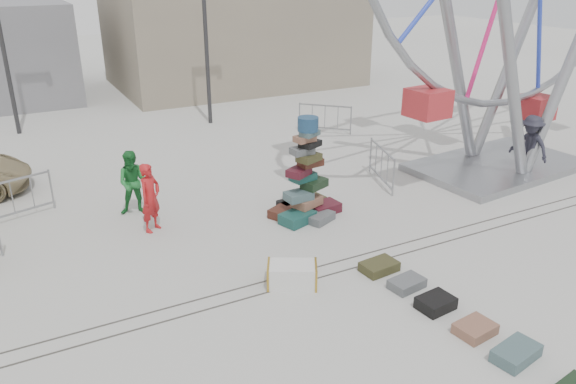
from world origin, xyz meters
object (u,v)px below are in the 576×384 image
steamer_trunk (292,275)px  pedestrian_red (150,198)px  suitcase_tower (305,189)px  barricade_wheel_front (381,166)px  barricade_wheel_back (325,119)px  lamp_post_right (207,7)px  pedestrian_grey (529,146)px  barricade_dummy_c (13,200)px  pedestrian_green (134,183)px

steamer_trunk → pedestrian_red: pedestrian_red is taller
suitcase_tower → barricade_wheel_front: suitcase_tower is taller
steamer_trunk → barricade_wheel_back: (6.23, 9.04, 0.32)m
steamer_trunk → suitcase_tower: bearing=84.6°
lamp_post_right → barricade_wheel_back: size_ratio=4.00×
suitcase_tower → pedestrian_grey: size_ratio=1.38×
steamer_trunk → pedestrian_red: 4.27m
suitcase_tower → barricade_dummy_c: bearing=140.1°
lamp_post_right → pedestrian_red: size_ratio=4.65×
barricade_wheel_front → pedestrian_red: (-6.82, 0.04, 0.31)m
barricade_wheel_back → pedestrian_grey: (3.02, -6.86, 0.40)m
suitcase_tower → pedestrian_grey: (7.36, -0.66, 0.22)m
steamer_trunk → barricade_wheel_front: 6.25m
barricade_wheel_front → barricade_wheel_back: same height
barricade_dummy_c → barricade_wheel_front: bearing=-30.3°
suitcase_tower → barricade_wheel_back: 7.57m
suitcase_tower → barricade_dummy_c: suitcase_tower is taller
steamer_trunk → barricade_dummy_c: size_ratio=0.50×
steamer_trunk → pedestrian_red: size_ratio=0.58×
barricade_dummy_c → barricade_wheel_back: bearing=-1.9°
pedestrian_red → pedestrian_grey: bearing=-45.4°
suitcase_tower → steamer_trunk: (-1.90, -2.84, -0.50)m
barricade_wheel_front → barricade_wheel_back: (1.25, 5.28, 0.00)m
pedestrian_red → pedestrian_green: size_ratio=1.01×
barricade_wheel_front → pedestrian_grey: (4.27, -1.58, 0.40)m
steamer_trunk → pedestrian_green: (-1.95, 4.98, 0.62)m
barricade_dummy_c → lamp_post_right: bearing=22.2°
steamer_trunk → barricade_dummy_c: 7.70m
pedestrian_red → barricade_wheel_back: bearing=-4.1°
barricade_wheel_front → lamp_post_right: bearing=30.4°
barricade_wheel_front → barricade_wheel_back: 5.42m
barricade_dummy_c → pedestrian_grey: 14.56m
barricade_dummy_c → pedestrian_green: 3.04m
lamp_post_right → barricade_wheel_front: bearing=-76.6°
suitcase_tower → pedestrian_green: suitcase_tower is taller
pedestrian_grey → barricade_dummy_c: bearing=-113.3°
suitcase_tower → barricade_wheel_back: bearing=40.7°
pedestrian_green → barricade_dummy_c: bearing=177.8°
pedestrian_grey → steamer_trunk: bearing=-84.7°
steamer_trunk → barricade_dummy_c: barricade_dummy_c is taller
suitcase_tower → pedestrian_green: bearing=136.5°
lamp_post_right → pedestrian_green: lamp_post_right is taller
barricade_wheel_back → barricade_dummy_c: bearing=-120.6°
barricade_wheel_back → pedestrian_red: size_ratio=1.16×
suitcase_tower → barricade_wheel_front: bearing=2.4°
suitcase_tower → pedestrian_green: size_ratio=1.54×
barricade_wheel_back → pedestrian_grey: 7.51m
barricade_dummy_c → pedestrian_grey: (14.04, -3.85, 0.40)m
barricade_wheel_back → pedestrian_green: 9.14m
pedestrian_red → pedestrian_green: (-0.12, 1.18, -0.01)m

